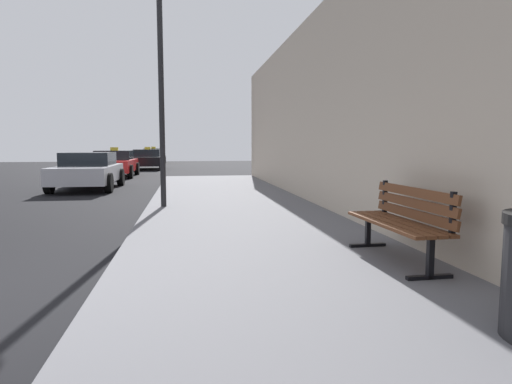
# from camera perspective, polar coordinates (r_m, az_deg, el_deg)

# --- Properties ---
(sidewalk) EXTENTS (4.00, 32.00, 0.15)m
(sidewalk) POSITION_cam_1_polar(r_m,az_deg,el_deg) (4.42, 6.19, -12.85)
(sidewalk) COLOR #5B5B60
(sidewalk) RESTS_ON ground_plane
(bench) EXTENTS (0.54, 1.72, 0.89)m
(bench) POSITION_cam_1_polar(r_m,az_deg,el_deg) (5.46, 18.44, -3.14)
(bench) COLOR brown
(bench) RESTS_ON sidewalk
(street_lamp) EXTENTS (0.36, 0.36, 4.83)m
(street_lamp) POSITION_cam_1_polar(r_m,az_deg,el_deg) (10.16, -12.24, 16.66)
(street_lamp) COLOR black
(street_lamp) RESTS_ON sidewalk
(car_silver) EXTENTS (2.02, 4.12, 1.27)m
(car_silver) POSITION_cam_1_polar(r_m,az_deg,el_deg) (16.33, -20.88, 2.60)
(car_silver) COLOR #B7B7BF
(car_silver) RESTS_ON ground_plane
(car_red) EXTENTS (2.06, 4.29, 1.43)m
(car_red) POSITION_cam_1_polar(r_m,az_deg,el_deg) (22.59, -17.85, 3.54)
(car_red) COLOR red
(car_red) RESTS_ON ground_plane
(car_black) EXTENTS (2.05, 4.17, 1.43)m
(car_black) POSITION_cam_1_polar(r_m,az_deg,el_deg) (29.21, -13.83, 4.14)
(car_black) COLOR black
(car_black) RESTS_ON ground_plane
(car_yellow) EXTENTS (1.96, 4.11, 1.43)m
(car_yellow) POSITION_cam_1_polar(r_m,az_deg,el_deg) (39.15, -13.10, 4.58)
(car_yellow) COLOR yellow
(car_yellow) RESTS_ON ground_plane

